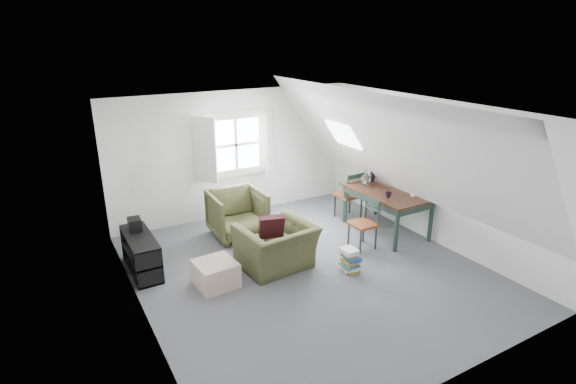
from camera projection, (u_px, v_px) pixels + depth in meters
floor at (308, 270)px, 7.04m from camera, size 5.50×5.50×0.00m
ceiling at (311, 110)px, 6.21m from camera, size 5.50×5.50×0.00m
wall_back at (235, 154)px, 8.87m from camera, size 5.00×0.00×5.00m
wall_front at (461, 279)px, 4.38m from camera, size 5.00×0.00×5.00m
wall_left at (136, 230)px, 5.46m from camera, size 0.00×5.50×5.50m
wall_right at (431, 171)px, 7.80m from camera, size 0.00×5.50×5.50m
slope_left at (208, 177)px, 5.72m from camera, size 3.19×5.50×4.48m
slope_right at (392, 148)px, 7.18m from camera, size 3.19×5.50×4.48m
dormer_window at (236, 145)px, 8.75m from camera, size 1.71×0.35×1.30m
skylight at (343, 135)px, 8.25m from camera, size 0.35×0.75×0.47m
armchair_near at (276, 267)px, 7.14m from camera, size 1.18×1.06×0.71m
armchair_far at (238, 235)px, 8.25m from camera, size 0.95×0.97×0.86m
throw_pillow at (271, 227)px, 7.05m from camera, size 0.44×0.33×0.41m
ottoman at (216, 274)px, 6.57m from camera, size 0.59×0.59×0.37m
dining_table at (387, 196)px, 8.20m from camera, size 0.97×1.62×0.81m
demijohn at (366, 179)px, 8.42m from camera, size 0.19×0.19×0.27m
vase_twigs at (373, 174)px, 8.61m from camera, size 0.09×0.10×0.68m
cup at (388, 198)px, 7.80m from camera, size 0.12×0.12×0.10m
paper_box at (414, 195)px, 7.88m from camera, size 0.13×0.11×0.04m
dining_chair_far at (350, 194)px, 8.84m from camera, size 0.46×0.46×0.98m
dining_chair_near at (365, 223)px, 7.66m from camera, size 0.41×0.41×0.87m
media_shelf at (142, 256)px, 6.92m from camera, size 0.38×1.15×0.59m
electronics_box at (135, 225)px, 7.02m from camera, size 0.21×0.27×0.21m
magazine_stack at (350, 260)px, 6.96m from camera, size 0.28×0.33×0.37m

